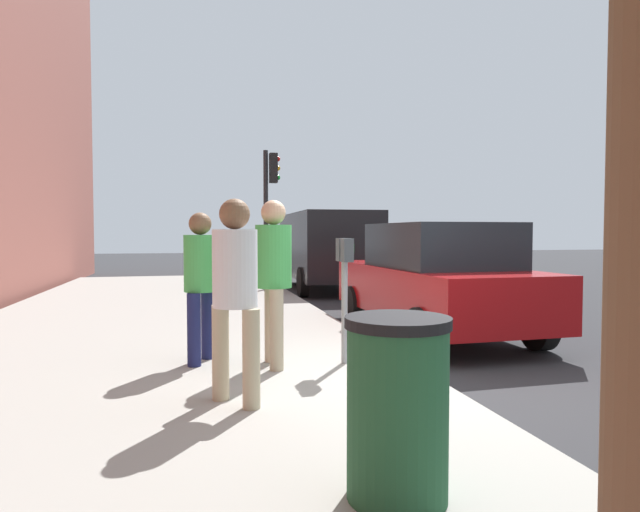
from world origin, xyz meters
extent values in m
plane|color=#2B2B2D|center=(0.00, 0.00, 0.00)|extent=(80.00, 80.00, 0.00)
cube|color=gray|center=(0.00, 3.00, 0.07)|extent=(28.00, 6.00, 0.15)
cylinder|color=gray|center=(0.59, 0.73, 0.72)|extent=(0.07, 0.07, 1.15)
cube|color=#383D42|center=(0.49, 0.73, 1.43)|extent=(0.16, 0.11, 0.26)
cube|color=#383D42|center=(0.69, 0.73, 1.43)|extent=(0.16, 0.11, 0.26)
cube|color=#268C33|center=(0.49, 0.67, 1.45)|extent=(0.10, 0.01, 0.10)
cube|color=#268C33|center=(0.69, 0.67, 1.45)|extent=(0.10, 0.01, 0.10)
cylinder|color=tan|center=(0.85, 1.52, 0.58)|extent=(0.15, 0.15, 0.87)
cylinder|color=tan|center=(0.45, 1.52, 0.58)|extent=(0.15, 0.15, 0.87)
cylinder|color=green|center=(0.65, 1.52, 1.36)|extent=(0.40, 0.40, 0.69)
sphere|color=tan|center=(0.65, 1.52, 1.84)|extent=(0.27, 0.27, 0.27)
cylinder|color=tan|center=(-0.44, 2.16, 0.57)|extent=(0.15, 0.15, 0.84)
cylinder|color=tan|center=(-0.74, 1.92, 0.57)|extent=(0.15, 0.15, 0.84)
cylinder|color=silver|center=(-0.59, 2.04, 1.32)|extent=(0.38, 0.38, 0.66)
sphere|color=brown|center=(-0.59, 2.04, 1.78)|extent=(0.26, 0.26, 0.26)
cylinder|color=#191E4C|center=(1.18, 2.22, 0.55)|extent=(0.15, 0.15, 0.81)
cylinder|color=#191E4C|center=(0.84, 2.38, 0.55)|extent=(0.15, 0.15, 0.81)
cylinder|color=green|center=(1.01, 2.30, 1.28)|extent=(0.37, 0.37, 0.64)
sphere|color=brown|center=(1.01, 2.30, 1.72)|extent=(0.25, 0.25, 0.25)
cube|color=maroon|center=(2.68, -1.35, 0.71)|extent=(4.44, 1.93, 0.76)
cube|color=black|center=(2.48, -1.35, 1.43)|extent=(2.23, 1.74, 0.68)
cylinder|color=black|center=(4.09, -0.45, 0.33)|extent=(0.66, 0.23, 0.66)
cylinder|color=black|center=(4.12, -2.20, 0.33)|extent=(0.66, 0.23, 0.66)
cylinder|color=black|center=(1.23, -0.50, 0.33)|extent=(0.66, 0.23, 0.66)
cylinder|color=black|center=(1.26, -2.25, 0.33)|extent=(0.66, 0.23, 0.66)
cube|color=black|center=(9.77, -1.35, 1.28)|extent=(5.27, 2.19, 1.80)
cylinder|color=black|center=(11.49, -0.46, 0.38)|extent=(0.77, 0.25, 0.76)
cylinder|color=black|center=(11.43, -2.36, 0.38)|extent=(0.77, 0.25, 0.76)
cylinder|color=black|center=(8.12, -0.34, 0.38)|extent=(0.77, 0.25, 0.76)
cylinder|color=black|center=(8.05, -2.24, 0.38)|extent=(0.77, 0.25, 0.76)
cylinder|color=black|center=(8.72, 0.51, 1.95)|extent=(0.12, 0.12, 3.60)
cube|color=black|center=(8.72, 0.31, 3.30)|extent=(0.24, 0.20, 0.76)
sphere|color=red|center=(8.72, 0.20, 3.54)|extent=(0.14, 0.14, 0.14)
sphere|color=orange|center=(8.72, 0.20, 3.30)|extent=(0.14, 0.14, 0.14)
sphere|color=green|center=(8.72, 0.20, 3.06)|extent=(0.14, 0.14, 0.14)
cylinder|color=#1E4C2D|center=(-2.46, 1.30, 0.62)|extent=(0.56, 0.56, 0.95)
cylinder|color=black|center=(-2.46, 1.30, 1.13)|extent=(0.59, 0.59, 0.06)
camera|label=1|loc=(-5.22, 2.40, 1.62)|focal=30.34mm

